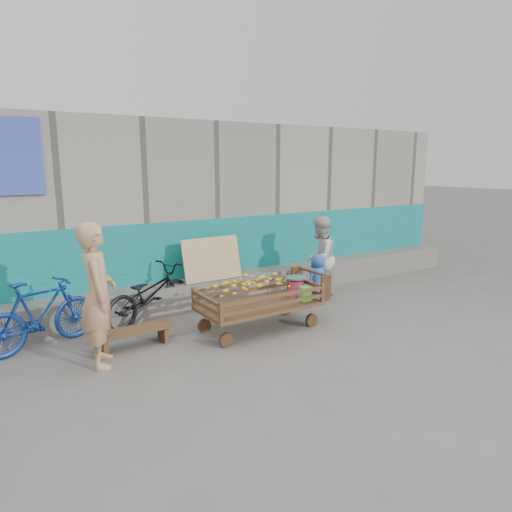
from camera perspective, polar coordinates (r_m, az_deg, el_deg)
ground at (r=5.66m, az=2.44°, el=-12.57°), size 80.00×80.00×0.00m
building_wall at (r=8.84m, az=-12.83°, el=5.70°), size 12.00×3.50×3.00m
banana_cart at (r=6.37m, az=0.15°, el=-4.68°), size 1.85×0.84×0.79m
bench at (r=6.10m, az=-15.01°, el=-9.35°), size 0.97×0.29×0.24m
vendor_man at (r=5.50m, az=-19.16°, el=-4.62°), size 0.53×0.69×1.68m
woman at (r=7.94m, az=7.95°, el=-0.21°), size 0.87×0.80×1.43m
child at (r=7.68m, az=7.70°, el=-2.83°), size 0.45×0.33×0.85m
bicycle_dark at (r=6.90m, az=-13.22°, el=-4.73°), size 1.69×1.15×0.84m
bicycle_blue at (r=6.38m, az=-25.36°, el=-6.58°), size 1.55×0.85×0.90m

